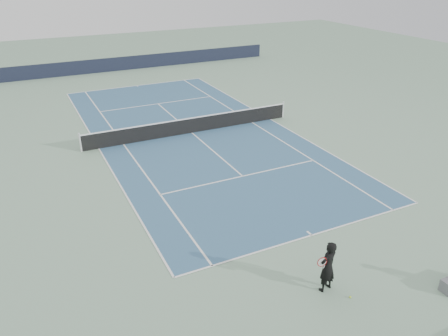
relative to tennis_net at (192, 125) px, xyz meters
name	(u,v)px	position (x,y,z in m)	size (l,w,h in m)	color
ground	(192,133)	(0.00, 0.00, -0.50)	(80.00, 80.00, 0.00)	gray
court_surface	(192,133)	(0.00, 0.00, -0.50)	(10.97, 23.77, 0.01)	#345B7C
tennis_net	(192,125)	(0.00, 0.00, 0.00)	(12.90, 0.10, 1.07)	silver
windscreen_far	(118,64)	(0.00, 17.88, 0.10)	(30.00, 0.25, 1.20)	black
tennis_player	(328,266)	(-1.40, -14.46, 0.38)	(0.83, 0.61, 1.76)	black
tennis_ball	(350,297)	(-0.95, -15.13, -0.47)	(0.07, 0.07, 0.07)	#C8E82F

